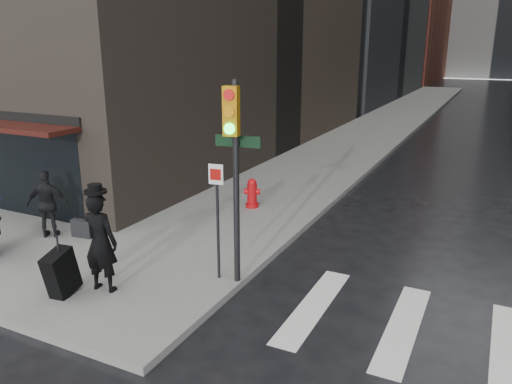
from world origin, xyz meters
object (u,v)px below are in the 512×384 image
man_overcoat (92,247)px  fire_hydrant (252,194)px  man_greycoat (48,204)px  traffic_light (233,157)px

man_overcoat → fire_hydrant: bearing=-100.8°
man_overcoat → fire_hydrant: size_ratio=2.50×
fire_hydrant → man_greycoat: bearing=-128.6°
man_overcoat → fire_hydrant: (0.38, 5.79, -0.51)m
traffic_light → man_greycoat: bearing=169.7°
traffic_light → fire_hydrant: 5.14m
man_overcoat → man_greycoat: bearing=-36.0°
man_overcoat → man_greycoat: (-2.94, 1.63, -0.06)m
man_greycoat → traffic_light: size_ratio=0.42×
man_greycoat → fire_hydrant: (3.32, 4.16, -0.44)m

